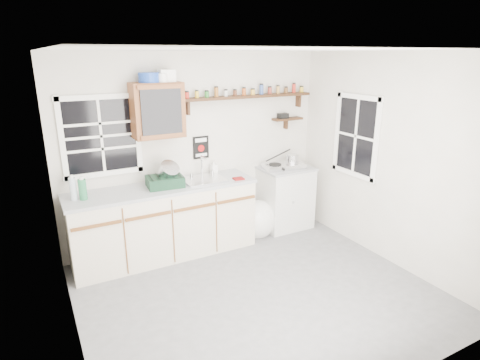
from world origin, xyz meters
The scene contains 18 objects.
room centered at (0.00, 0.00, 1.25)m, with size 3.64×3.24×2.54m.
main_cabinet centered at (-0.58, 1.30, 0.46)m, with size 2.31×0.63×0.92m.
right_cabinet centered at (1.25, 1.32, 0.46)m, with size 0.73×0.57×0.91m.
sink centered at (-0.05, 1.30, 0.93)m, with size 0.52×0.44×0.29m.
upper_cabinet centered at (-0.55, 1.44, 1.82)m, with size 0.60×0.32×0.65m.
upper_cabinet_clutter centered at (-0.54, 1.44, 2.21)m, with size 0.42×0.24×0.14m.
spice_shelf centered at (0.73, 1.51, 1.93)m, with size 1.91×0.18×0.35m.
secondary_shelf centered at (1.36, 1.52, 1.58)m, with size 0.45×0.16×0.24m.
warning_sign centered at (0.05, 1.59, 1.28)m, with size 0.22×0.02×0.30m.
window_back centered at (-1.20, 1.59, 1.55)m, with size 0.93×0.03×0.98m.
window_right centered at (1.79, 0.55, 1.45)m, with size 0.03×0.78×1.08m.
water_bottles centered at (-1.54, 1.29, 1.05)m, with size 0.17×0.12×0.29m.
dish_rack centered at (-0.54, 1.29, 1.02)m, with size 0.46×0.36×0.32m.
soap_bottle centered at (0.20, 1.52, 1.01)m, with size 0.08×0.08×0.18m, color silver.
rag centered at (0.36, 1.12, 0.93)m, with size 0.13×0.11×0.02m, color maroon.
hotplate centered at (1.19, 1.31, 0.95)m, with size 0.61×0.39×0.08m.
saucepan centered at (1.33, 1.31, 1.04)m, with size 0.45×0.25×0.19m.
trash_bag centered at (0.74, 1.26, 0.23)m, with size 0.48×0.43×0.55m.
Camera 1 is at (-1.96, -3.23, 2.47)m, focal length 30.00 mm.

